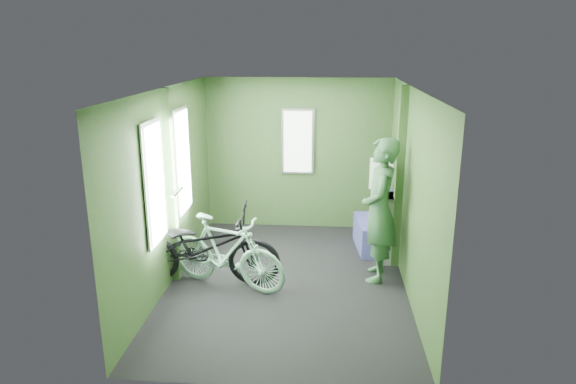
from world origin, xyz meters
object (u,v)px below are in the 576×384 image
(bicycle_mint, at_px, (227,288))
(bench_seat, at_px, (375,231))
(bicycle_black, at_px, (204,284))
(passenger, at_px, (380,210))
(waste_box, at_px, (388,228))

(bicycle_mint, bearing_deg, bench_seat, -32.98)
(bicycle_black, height_order, passenger, passenger)
(passenger, relative_size, bench_seat, 2.00)
(waste_box, bearing_deg, passenger, -107.88)
(bicycle_black, bearing_deg, bicycle_mint, -103.36)
(bicycle_black, xyz_separation_m, bicycle_mint, (0.29, -0.07, 0.00))
(bicycle_black, distance_m, bench_seat, 2.51)
(passenger, distance_m, waste_box, 0.72)
(bicycle_mint, xyz_separation_m, waste_box, (1.96, 0.97, 0.45))
(passenger, bearing_deg, waste_box, 167.67)
(waste_box, xyz_separation_m, bench_seat, (-0.12, 0.40, -0.19))
(bench_seat, bearing_deg, bicycle_black, -154.15)
(bicycle_mint, distance_m, bench_seat, 2.31)
(bicycle_mint, relative_size, passenger, 0.87)
(waste_box, relative_size, bench_seat, 1.03)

